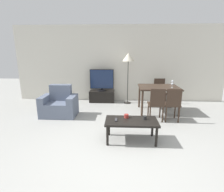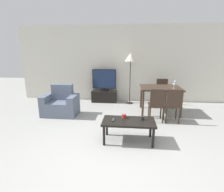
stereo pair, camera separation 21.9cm
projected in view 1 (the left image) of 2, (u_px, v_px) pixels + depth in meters
name	position (u px, v px, depth m)	size (l,w,h in m)	color
ground_plane	(116.00, 163.00, 2.87)	(18.00, 18.00, 0.00)	#9E9E99
wall_back	(119.00, 64.00, 6.32)	(7.58, 0.06, 2.70)	silver
armchair	(59.00, 105.00, 4.98)	(0.97, 0.66, 0.86)	slate
tv_stand	(102.00, 96.00, 6.37)	(0.89, 0.41, 0.41)	black
tv	(102.00, 80.00, 6.22)	(0.85, 0.30, 0.77)	black
coffee_table	(131.00, 123.00, 3.53)	(1.05, 0.55, 0.44)	black
dining_table	(159.00, 90.00, 5.21)	(1.16, 0.92, 0.78)	#38281E
dining_chair_near	(156.00, 103.00, 4.52)	(0.40, 0.40, 0.89)	#38281E
dining_chair_far	(160.00, 90.00, 5.98)	(0.40, 0.40, 0.89)	#38281E
dining_chair_near_right	(172.00, 103.00, 4.50)	(0.40, 0.40, 0.89)	#38281E
floor_lamp	(128.00, 59.00, 5.86)	(0.40, 0.40, 1.75)	black
remote_primary	(116.00, 120.00, 3.52)	(0.04, 0.15, 0.02)	#38383D
cup_white_near	(126.00, 116.00, 3.64)	(0.09, 0.09, 0.08)	maroon
cup_colored_far	(145.00, 118.00, 3.56)	(0.07, 0.07, 0.07)	black
wine_glass_left	(173.00, 82.00, 5.44)	(0.07, 0.07, 0.15)	silver
wine_glass_center	(172.00, 84.00, 5.01)	(0.07, 0.07, 0.15)	silver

